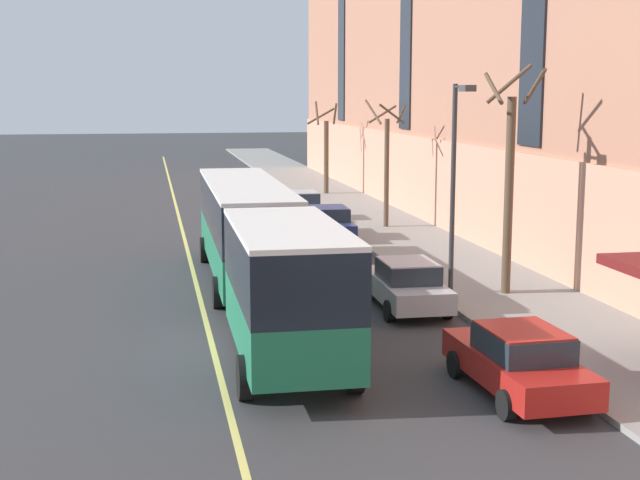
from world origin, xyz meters
TOP-DOWN VIEW (x-y plane):
  - ground_plane at (0.00, 0.00)m, footprint 260.00×260.00m
  - sidewalk at (9.40, 3.00)m, footprint 4.95×160.00m
  - city_bus at (1.11, 4.05)m, footprint 2.90×19.75m
  - parked_car_silver_0 at (5.69, 22.79)m, footprint 2.08×4.66m
  - parked_car_silver_1 at (5.60, 2.99)m, footprint 2.05×4.72m
  - parked_car_navy_2 at (5.85, 16.33)m, footprint 2.13×4.77m
  - parked_car_red_3 at (5.79, -5.16)m, footprint 2.11×4.63m
  - street_tree_mid_block at (9.30, 3.99)m, footprint 1.62×1.71m
  - street_tree_far_uptown at (9.27, 19.01)m, footprint 1.76×1.78m
  - street_tree_far_downtown at (9.26, 34.14)m, footprint 1.93×1.84m
  - street_lamp at (7.52, 4.12)m, footprint 0.36×1.48m
  - lane_centerline at (-0.59, 3.00)m, footprint 0.16×140.00m

SIDE VIEW (x-z plane):
  - ground_plane at x=0.00m, z-range 0.00..0.00m
  - lane_centerline at x=-0.59m, z-range 0.00..0.01m
  - sidewalk at x=9.40m, z-range 0.00..0.15m
  - parked_car_red_3 at x=5.79m, z-range 0.00..1.56m
  - parked_car_silver_1 at x=5.60m, z-range 0.00..1.56m
  - parked_car_silver_0 at x=5.69m, z-range 0.00..1.56m
  - parked_car_navy_2 at x=5.85m, z-range 0.00..1.56m
  - city_bus at x=1.11m, z-range 0.29..3.86m
  - street_tree_far_downtown at x=9.26m, z-range 0.06..6.03m
  - street_tree_far_uptown at x=9.27m, z-range 0.28..6.45m
  - street_tree_mid_block at x=9.30m, z-range 0.12..7.54m
  - street_lamp at x=7.52m, z-range 0.92..7.69m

